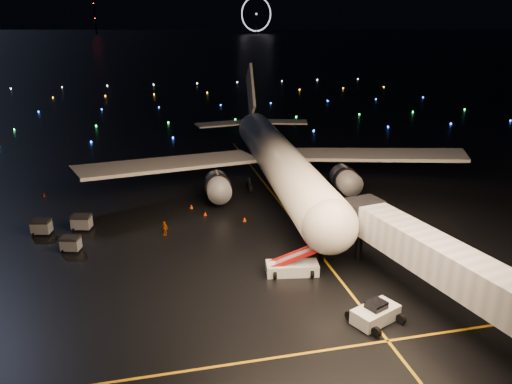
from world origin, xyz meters
TOP-DOWN VIEW (x-y plane):
  - ground at (0.00, 300.00)m, footprint 2000.00×2000.00m
  - lane_centre at (12.00, 15.00)m, footprint 0.25×80.00m
  - lane_cross at (-5.00, -10.00)m, footprint 60.00×0.25m
  - airliner at (13.06, 27.80)m, footprint 58.51×55.91m
  - pushback_tug at (12.16, -7.41)m, footprint 4.41×3.45m
  - belt_loader at (7.94, 1.89)m, footprint 7.54×3.12m
  - crew_c at (-3.55, 13.79)m, footprint 0.98×0.98m
  - safety_cone_0 at (6.13, 15.76)m, footprint 0.59×0.59m
  - safety_cone_1 at (0.26, 21.54)m, footprint 0.47×0.47m
  - safety_cone_2 at (1.68, 18.71)m, footprint 0.54×0.54m
  - safety_cone_3 at (-19.12, 30.48)m, footprint 0.58×0.58m
  - ferris_wheel at (170.00, 720.00)m, footprint 49.33×16.80m
  - radio_mast at (-60.00, 740.00)m, footprint 1.80×1.80m
  - taxiway_lights at (0.00, 106.00)m, footprint 164.00×92.00m
  - baggage_cart_0 at (-13.45, 11.90)m, footprint 2.19×1.79m
  - baggage_cart_1 at (-17.21, 17.26)m, footprint 2.32×1.85m
  - baggage_cart_2 at (-12.87, 17.57)m, footprint 2.41×1.95m

SIDE VIEW (x-z plane):
  - ground at x=0.00m, z-range 0.00..0.00m
  - lane_centre at x=12.00m, z-range 0.00..0.02m
  - lane_cross at x=-5.00m, z-range 0.00..0.02m
  - taxiway_lights at x=0.00m, z-range 0.00..0.36m
  - safety_cone_3 at x=-19.12m, z-range 0.00..0.51m
  - safety_cone_1 at x=0.26m, z-range 0.00..0.52m
  - safety_cone_0 at x=6.13m, z-range 0.00..0.53m
  - safety_cone_2 at x=1.68m, z-range 0.00..0.53m
  - baggage_cart_0 at x=-13.45m, z-range 0.00..1.61m
  - crew_c at x=-3.55m, z-range 0.00..1.68m
  - baggage_cart_1 at x=-17.21m, z-range 0.00..1.75m
  - baggage_cart_2 at x=-12.87m, z-range 0.00..1.80m
  - pushback_tug at x=12.16m, z-range 0.00..1.86m
  - belt_loader at x=7.94m, z-range 0.00..3.55m
  - airliner at x=13.06m, z-range 0.00..15.69m
  - ferris_wheel at x=170.00m, z-range 0.00..52.00m
  - radio_mast at x=-60.00m, z-range 0.00..64.00m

